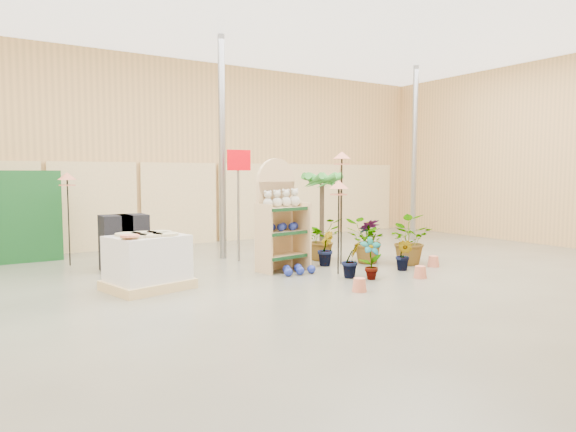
% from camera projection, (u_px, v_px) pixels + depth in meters
% --- Properties ---
extents(room, '(15.20, 12.10, 4.70)m').
position_uv_depth(room, '(292.00, 144.00, 8.21)').
color(room, '#605F50').
rests_on(room, ground).
extents(display_shelf, '(0.91, 0.65, 2.02)m').
position_uv_depth(display_shelf, '(279.00, 219.00, 9.21)').
color(display_shelf, tan).
rests_on(display_shelf, ground).
extents(teddy_bears, '(0.75, 0.20, 0.32)m').
position_uv_depth(teddy_bears, '(283.00, 200.00, 9.12)').
color(teddy_bears, beige).
rests_on(teddy_bears, display_shelf).
extents(gazing_balls_shelf, '(0.74, 0.25, 0.14)m').
position_uv_depth(gazing_balls_shelf, '(282.00, 227.00, 9.13)').
color(gazing_balls_shelf, navy).
rests_on(gazing_balls_shelf, display_shelf).
extents(gazing_balls_floor, '(0.63, 0.39, 0.15)m').
position_uv_depth(gazing_balls_floor, '(297.00, 270.00, 8.89)').
color(gazing_balls_floor, navy).
rests_on(gazing_balls_floor, ground).
extents(pallet_stack, '(1.34, 1.19, 0.85)m').
position_uv_depth(pallet_stack, '(148.00, 262.00, 7.72)').
color(pallet_stack, '#D4B679').
rests_on(pallet_stack, ground).
extents(charcoal_planters, '(0.80, 0.50, 1.00)m').
position_uv_depth(charcoal_planters, '(124.00, 242.00, 9.26)').
color(charcoal_planters, black).
rests_on(charcoal_planters, ground).
extents(trellis_stock, '(2.00, 0.30, 1.80)m').
position_uv_depth(trellis_stock, '(5.00, 217.00, 9.86)').
color(trellis_stock, '#12491B').
rests_on(trellis_stock, ground).
extents(offer_sign, '(0.50, 0.08, 2.20)m').
position_uv_depth(offer_sign, '(239.00, 182.00, 10.05)').
color(offer_sign, gray).
rests_on(offer_sign, ground).
extents(bird_table_front, '(0.34, 0.34, 1.62)m').
position_uv_depth(bird_table_front, '(339.00, 188.00, 8.79)').
color(bird_table_front, black).
rests_on(bird_table_front, ground).
extents(bird_table_right, '(0.34, 0.34, 2.16)m').
position_uv_depth(bird_table_right, '(342.00, 159.00, 9.72)').
color(bird_table_right, black).
rests_on(bird_table_right, ground).
extents(bird_table_back, '(0.34, 0.34, 1.76)m').
position_uv_depth(bird_table_back, '(67.00, 179.00, 9.59)').
color(bird_table_back, black).
rests_on(bird_table_back, ground).
extents(palm, '(0.70, 0.70, 1.86)m').
position_uv_depth(palm, '(322.00, 180.00, 11.25)').
color(palm, '#3D2F1F').
rests_on(palm, ground).
extents(potted_plant_1, '(0.35, 0.29, 0.61)m').
position_uv_depth(potted_plant_1, '(351.00, 260.00, 8.58)').
color(potted_plant_1, '#2F842A').
rests_on(potted_plant_1, ground).
extents(potted_plant_2, '(0.92, 0.85, 0.87)m').
position_uv_depth(potted_plant_2, '(366.00, 241.00, 9.93)').
color(potted_plant_2, '#2F842A').
rests_on(potted_plant_2, ground).
extents(potted_plant_3, '(0.49, 0.49, 0.81)m').
position_uv_depth(potted_plant_3, '(370.00, 239.00, 10.53)').
color(potted_plant_3, '#2F842A').
rests_on(potted_plant_3, ground).
extents(potted_plant_4, '(0.38, 0.27, 0.69)m').
position_uv_depth(potted_plant_4, '(366.00, 237.00, 11.20)').
color(potted_plant_4, '#2F842A').
rests_on(potted_plant_4, ground).
extents(potted_plant_5, '(0.45, 0.46, 0.65)m').
position_uv_depth(potted_plant_5, '(325.00, 248.00, 9.71)').
color(potted_plant_5, '#2F842A').
rests_on(potted_plant_5, ground).
extents(potted_plant_6, '(0.79, 0.69, 0.85)m').
position_uv_depth(potted_plant_6, '(322.00, 239.00, 10.33)').
color(potted_plant_6, '#2F842A').
rests_on(potted_plant_6, ground).
extents(potted_plant_8, '(0.44, 0.37, 0.70)m').
position_uv_depth(potted_plant_8, '(371.00, 258.00, 8.42)').
color(potted_plant_8, '#2F842A').
rests_on(potted_plant_8, ground).
extents(potted_plant_9, '(0.31, 0.36, 0.56)m').
position_uv_depth(potted_plant_9, '(404.00, 255.00, 9.20)').
color(potted_plant_9, '#2F842A').
rests_on(potted_plant_9, ground).
extents(potted_plant_10, '(0.76, 0.87, 0.94)m').
position_uv_depth(potted_plant_10, '(407.00, 240.00, 9.81)').
color(potted_plant_10, '#2F842A').
rests_on(potted_plant_10, ground).
extents(potted_plant_11, '(0.48, 0.48, 0.62)m').
position_uv_depth(potted_plant_11, '(269.00, 245.00, 10.22)').
color(potted_plant_11, '#2F842A').
rests_on(potted_plant_11, ground).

